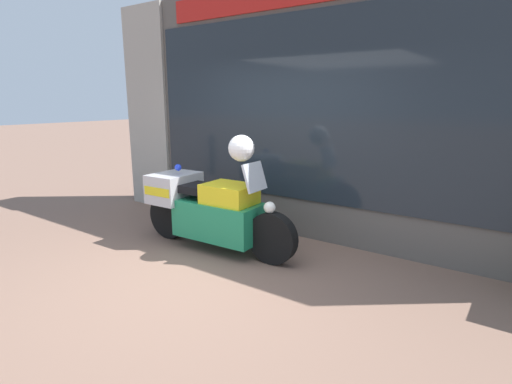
# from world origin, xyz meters

# --- Properties ---
(ground_plane) EXTENTS (60.00, 60.00, 0.00)m
(ground_plane) POSITION_xyz_m (0.00, 0.00, 0.00)
(ground_plane) COLOR #7A5B4C
(shop_building) EXTENTS (6.78, 0.55, 3.43)m
(shop_building) POSITION_xyz_m (-0.45, 2.00, 1.72)
(shop_building) COLOR #56514C
(shop_building) RESTS_ON ground
(window_display) EXTENTS (5.36, 0.30, 2.02)m
(window_display) POSITION_xyz_m (0.41, 2.03, 0.48)
(window_display) COLOR slate
(window_display) RESTS_ON ground
(paramedic_motorcycle) EXTENTS (2.29, 0.67, 1.18)m
(paramedic_motorcycle) POSITION_xyz_m (-0.58, 0.75, 0.53)
(paramedic_motorcycle) COLOR black
(paramedic_motorcycle) RESTS_ON ground
(white_helmet) EXTENTS (0.31, 0.31, 0.31)m
(white_helmet) POSITION_xyz_m (-0.05, 0.77, 1.34)
(white_helmet) COLOR white
(white_helmet) RESTS_ON paramedic_motorcycle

